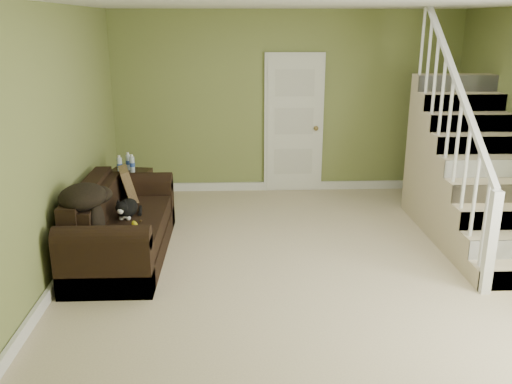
{
  "coord_description": "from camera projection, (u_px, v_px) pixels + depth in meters",
  "views": [
    {
      "loc": [
        -0.77,
        -5.09,
        2.42
      ],
      "look_at": [
        -0.56,
        0.13,
        0.78
      ],
      "focal_mm": 38.0,
      "sensor_mm": 36.0,
      "label": 1
    }
  ],
  "objects": [
    {
      "name": "sofa",
      "position": [
        119.0,
        229.0,
        5.79
      ],
      "size": [
        0.87,
        2.02,
        0.8
      ],
      "color": "black",
      "rests_on": "floor"
    },
    {
      "name": "baseboard_left",
      "position": [
        68.0,
        266.0,
        5.49
      ],
      "size": [
        0.04,
        5.5,
        0.12
      ],
      "primitive_type": "cube",
      "color": "white",
      "rests_on": "floor"
    },
    {
      "name": "floor",
      "position": [
        310.0,
        267.0,
        5.61
      ],
      "size": [
        5.0,
        5.5,
        0.01
      ],
      "primitive_type": "cube",
      "color": "tan",
      "rests_on": "ground"
    },
    {
      "name": "door",
      "position": [
        294.0,
        124.0,
        7.89
      ],
      "size": [
        0.86,
        0.12,
        2.02
      ],
      "color": "white",
      "rests_on": "floor"
    },
    {
      "name": "banana",
      "position": [
        135.0,
        225.0,
        5.47
      ],
      "size": [
        0.13,
        0.21,
        0.06
      ],
      "primitive_type": "ellipsoid",
      "rotation": [
        0.0,
        0.0,
        0.37
      ],
      "color": "yellow",
      "rests_on": "sofa"
    },
    {
      "name": "staircase",
      "position": [
        468.0,
        179.0,
        6.41
      ],
      "size": [
        1.0,
        2.51,
        2.82
      ],
      "color": "tan",
      "rests_on": "floor"
    },
    {
      "name": "ceiling",
      "position": [
        319.0,
        1.0,
        4.83
      ],
      "size": [
        5.0,
        5.5,
        0.01
      ],
      "primitive_type": "cube",
      "color": "white",
      "rests_on": "wall_back"
    },
    {
      "name": "wall_back",
      "position": [
        287.0,
        103.0,
        7.84
      ],
      "size": [
        5.0,
        0.04,
        2.6
      ],
      "primitive_type": "cube",
      "color": "olive",
      "rests_on": "floor"
    },
    {
      "name": "throw_pillow",
      "position": [
        128.0,
        184.0,
        6.34
      ],
      "size": [
        0.29,
        0.43,
        0.41
      ],
      "primitive_type": "cube",
      "rotation": [
        0.0,
        -0.24,
        0.26
      ],
      "color": "#4C301E",
      "rests_on": "sofa"
    },
    {
      "name": "cat",
      "position": [
        127.0,
        209.0,
        5.75
      ],
      "size": [
        0.25,
        0.53,
        0.26
      ],
      "rotation": [
        0.0,
        0.0,
        -0.12
      ],
      "color": "black",
      "rests_on": "sofa"
    },
    {
      "name": "baseboard_back",
      "position": [
        286.0,
        186.0,
        8.18
      ],
      "size": [
        5.0,
        0.04,
        0.12
      ],
      "primitive_type": "cube",
      "color": "white",
      "rests_on": "floor"
    },
    {
      "name": "side_table",
      "position": [
        129.0,
        194.0,
        6.99
      ],
      "size": [
        0.59,
        0.59,
        0.83
      ],
      "rotation": [
        0.0,
        0.0,
        -0.2
      ],
      "color": "black",
      "rests_on": "floor"
    },
    {
      "name": "throw_blanket",
      "position": [
        82.0,
        197.0,
        5.17
      ],
      "size": [
        0.45,
        0.59,
        0.24
      ],
      "primitive_type": "ellipsoid",
      "rotation": [
        0.0,
        0.0,
        -0.04
      ],
      "color": "black",
      "rests_on": "sofa"
    },
    {
      "name": "wall_front",
      "position": [
        397.0,
        266.0,
        2.6
      ],
      "size": [
        5.0,
        0.04,
        2.6
      ],
      "primitive_type": "cube",
      "color": "olive",
      "rests_on": "floor"
    },
    {
      "name": "wall_left",
      "position": [
        52.0,
        146.0,
        5.12
      ],
      "size": [
        0.04,
        5.5,
        2.6
      ],
      "primitive_type": "cube",
      "color": "olive",
      "rests_on": "floor"
    }
  ]
}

